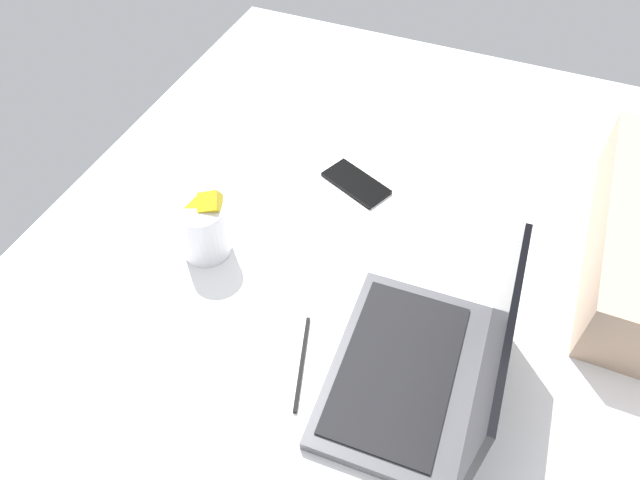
# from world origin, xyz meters

# --- Properties ---
(bed_mattress) EXTENTS (1.80, 1.40, 0.18)m
(bed_mattress) POSITION_xyz_m (0.00, 0.00, 0.09)
(bed_mattress) COLOR white
(bed_mattress) RESTS_ON ground
(laptop) EXTENTS (0.34, 0.24, 0.23)m
(laptop) POSITION_xyz_m (0.08, 0.10, 0.22)
(laptop) COLOR #4C4C51
(laptop) RESTS_ON bed_mattress
(snack_cup) EXTENTS (0.09, 0.09, 0.14)m
(snack_cup) POSITION_xyz_m (-0.03, -0.35, 0.24)
(snack_cup) COLOR silver
(snack_cup) RESTS_ON bed_mattress
(cell_phone) EXTENTS (0.12, 0.16, 0.01)m
(cell_phone) POSITION_xyz_m (-0.30, -0.16, 0.18)
(cell_phone) COLOR black
(cell_phone) RESTS_ON bed_mattress
(charger_cable) EXTENTS (0.16, 0.05, 0.01)m
(charger_cable) POSITION_xyz_m (0.12, -0.09, 0.18)
(charger_cable) COLOR black
(charger_cable) RESTS_ON bed_mattress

